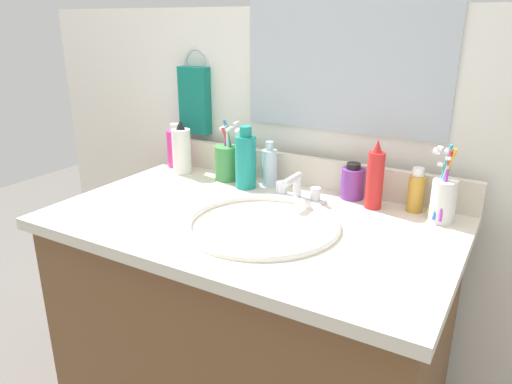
{
  "coord_description": "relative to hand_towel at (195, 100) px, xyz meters",
  "views": [
    {
      "loc": [
        0.59,
        -0.98,
        1.26
      ],
      "look_at": [
        0.02,
        0.0,
        0.86
      ],
      "focal_mm": 33.83,
      "sensor_mm": 36.0,
      "label": 1
    }
  ],
  "objects": [
    {
      "name": "bottle_cream_purple",
      "position": [
        0.58,
        -0.06,
        -0.17
      ],
      "size": [
        0.06,
        0.06,
        0.1
      ],
      "color": "#7A3899",
      "rests_on": "countertop"
    },
    {
      "name": "bottle_spray_red",
      "position": [
        0.66,
        -0.1,
        -0.14
      ],
      "size": [
        0.04,
        0.04,
        0.19
      ],
      "color": "red",
      "rests_on": "countertop"
    },
    {
      "name": "hand_towel",
      "position": [
        0.0,
        0.0,
        0.0
      ],
      "size": [
        0.11,
        0.04,
        0.22
      ],
      "primitive_type": "cube",
      "color": "#147260"
    },
    {
      "name": "bottle_mouthwash_teal",
      "position": [
        0.28,
        -0.13,
        -0.14
      ],
      "size": [
        0.06,
        0.06,
        0.19
      ],
      "color": "teal",
      "rests_on": "countertop"
    },
    {
      "name": "countertop",
      "position": [
        0.41,
        -0.32,
        -0.23
      ],
      "size": [
        1.02,
        0.62,
        0.03
      ],
      "primitive_type": "cube",
      "color": "beige",
      "rests_on": "vanity_cabinet"
    },
    {
      "name": "bottle_gel_clear",
      "position": [
        0.33,
        -0.08,
        -0.16
      ],
      "size": [
        0.05,
        0.05,
        0.14
      ],
      "color": "silver",
      "rests_on": "countertop"
    },
    {
      "name": "sink_basin",
      "position": [
        0.46,
        -0.36,
        -0.25
      ],
      "size": [
        0.39,
        0.39,
        0.11
      ],
      "color": "white",
      "rests_on": "countertop"
    },
    {
      "name": "vanity_cabinet",
      "position": [
        0.41,
        -0.32,
        -0.63
      ],
      "size": [
        0.98,
        0.57,
        0.76
      ],
      "primitive_type": "cube",
      "color": "brown",
      "rests_on": "ground_plane"
    },
    {
      "name": "faucet",
      "position": [
        0.46,
        -0.16,
        -0.19
      ],
      "size": [
        0.16,
        0.1,
        0.08
      ],
      "color": "silver",
      "rests_on": "countertop"
    },
    {
      "name": "bottle_soap_pink",
      "position": [
        -0.04,
        -0.06,
        -0.15
      ],
      "size": [
        0.06,
        0.06,
        0.15
      ],
      "color": "#D8338C",
      "rests_on": "countertop"
    },
    {
      "name": "mirror_panel",
      "position": [
        0.51,
        0.02,
        0.23
      ],
      "size": [
        0.6,
        0.01,
        0.56
      ],
      "primitive_type": "cube",
      "color": "#B2BCC6"
    },
    {
      "name": "bottle_lotion_white",
      "position": [
        0.02,
        -0.11,
        -0.14
      ],
      "size": [
        0.06,
        0.06,
        0.17
      ],
      "color": "white",
      "rests_on": "countertop"
    },
    {
      "name": "back_wall",
      "position": [
        0.41,
        0.04,
        -0.36
      ],
      "size": [
        2.12,
        0.04,
        1.3
      ],
      "primitive_type": "cube",
      "color": "white",
      "rests_on": "ground_plane"
    },
    {
      "name": "cup_white_ceramic",
      "position": [
        0.83,
        -0.11,
        -0.16
      ],
      "size": [
        0.07,
        0.09,
        0.2
      ],
      "color": "white",
      "rests_on": "countertop"
    },
    {
      "name": "backsplash",
      "position": [
        0.41,
        -0.02,
        -0.17
      ],
      "size": [
        1.02,
        0.02,
        0.09
      ],
      "primitive_type": "cube",
      "color": "beige",
      "rests_on": "countertop"
    },
    {
      "name": "towel_ring",
      "position": [
        0.0,
        0.02,
        0.12
      ],
      "size": [
        0.1,
        0.01,
        0.1
      ],
      "primitive_type": "torus",
      "rotation": [
        1.57,
        0.0,
        0.0
      ],
      "color": "silver"
    },
    {
      "name": "cup_green",
      "position": [
        0.19,
        -0.09,
        -0.16
      ],
      "size": [
        0.08,
        0.08,
        0.19
      ],
      "color": "#3F8C47",
      "rests_on": "countertop"
    },
    {
      "name": "bottle_oil_amber",
      "position": [
        0.76,
        -0.07,
        -0.17
      ],
      "size": [
        0.04,
        0.04,
        0.12
      ],
      "color": "gold",
      "rests_on": "countertop"
    }
  ]
}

